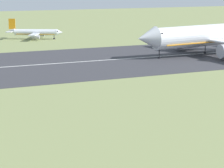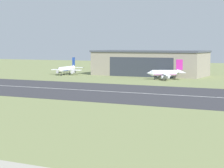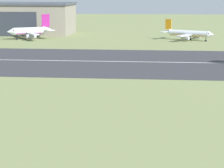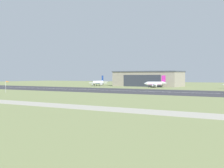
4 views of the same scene
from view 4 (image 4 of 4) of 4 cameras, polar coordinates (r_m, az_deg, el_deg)
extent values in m
plane|color=#7A8451|center=(142.14, -9.70, -2.31)|extent=(657.64, 657.64, 0.00)
cube|color=#333338|center=(193.55, 3.02, -1.26)|extent=(417.64, 55.14, 0.06)
cube|color=silver|center=(193.54, 3.02, -1.25)|extent=(375.87, 0.70, 0.01)
cube|color=#A8A393|center=(121.09, -19.66, -3.04)|extent=(313.23, 10.64, 0.05)
cube|color=gray|center=(280.33, 6.60, 0.89)|extent=(59.79, 24.91, 12.66)
cube|color=#424751|center=(280.34, 6.61, 2.28)|extent=(60.79, 25.91, 0.90)
cube|color=#2D333D|center=(269.17, 5.43, 0.60)|extent=(35.87, 0.12, 10.13)
cube|color=silver|center=(238.64, 19.79, -0.10)|extent=(3.69, 4.21, 0.24)
cylinder|color=silver|center=(251.47, 7.79, 0.09)|extent=(11.62, 8.60, 2.93)
cone|color=silver|center=(250.80, 6.15, 0.09)|extent=(3.77, 3.87, 2.93)
cone|color=silver|center=(252.40, 9.52, 0.21)|extent=(4.37, 4.07, 2.64)
cube|color=black|center=(250.90, 6.48, 0.23)|extent=(2.23, 2.70, 0.44)
cube|color=#991E7A|center=(251.50, 7.79, -0.09)|extent=(10.53, 7.86, 0.20)
cube|color=silver|center=(257.93, 7.58, 0.02)|extent=(7.04, 9.74, 0.40)
cylinder|color=#A8A8B2|center=(257.11, 7.50, -0.25)|extent=(4.20, 3.52, 1.82)
cube|color=silver|center=(245.00, 7.90, -0.07)|extent=(7.04, 9.74, 0.40)
cylinder|color=#A8A8B2|center=(245.79, 7.78, -0.33)|extent=(4.20, 3.52, 1.82)
cube|color=#991E7A|center=(252.28, 9.40, 0.99)|extent=(2.87, 1.88, 4.98)
cube|color=silver|center=(256.06, 9.38, 0.21)|extent=(4.70, 5.28, 0.24)
cube|color=silver|center=(248.72, 9.61, 0.17)|extent=(4.70, 5.28, 0.24)
cylinder|color=black|center=(251.08, 6.72, -0.43)|extent=(0.24, 0.24, 1.71)
cylinder|color=black|center=(251.10, 6.72, -0.58)|extent=(0.84, 0.84, 0.44)
cylinder|color=black|center=(253.32, 7.81, -0.42)|extent=(0.24, 0.24, 1.71)
cylinder|color=black|center=(253.34, 7.80, -0.56)|extent=(0.84, 0.84, 0.44)
cylinder|color=black|center=(249.83, 7.89, -0.45)|extent=(0.24, 0.24, 1.71)
cylinder|color=black|center=(249.85, 7.89, -0.59)|extent=(0.84, 0.84, 0.44)
cylinder|color=white|center=(287.66, -2.56, 0.31)|extent=(4.99, 16.40, 2.81)
cone|color=white|center=(279.39, -3.44, 0.27)|extent=(3.13, 2.89, 2.81)
cone|color=white|center=(296.35, -1.69, 0.45)|extent=(2.96, 3.69, 2.53)
cube|color=black|center=(280.61, -3.31, 0.39)|extent=(2.52, 1.42, 0.44)
cube|color=navy|center=(287.67, -2.56, 0.16)|extent=(4.63, 14.78, 0.20)
cube|color=white|center=(289.74, -3.48, 0.22)|extent=(7.60, 3.62, 0.40)
cylinder|color=#A8A8B2|center=(289.03, -3.43, 0.00)|extent=(2.22, 3.86, 1.74)
cube|color=white|center=(285.09, -1.69, 0.20)|extent=(7.60, 3.62, 0.40)
cylinder|color=#A8A8B2|center=(284.91, -1.84, -0.02)|extent=(2.22, 3.86, 1.74)
cube|color=navy|center=(295.86, -1.74, 1.08)|extent=(0.69, 3.07, 4.78)
cube|color=white|center=(297.86, -2.32, 0.43)|extent=(4.62, 3.24, 0.24)
cube|color=white|center=(294.69, -1.09, 0.42)|extent=(4.62, 3.24, 0.24)
cylinder|color=black|center=(281.63, -3.21, -0.19)|extent=(0.24, 0.24, 1.88)
cylinder|color=black|center=(281.65, -3.21, -0.34)|extent=(0.84, 0.84, 0.44)
cylinder|color=black|center=(288.65, -2.84, -0.15)|extent=(0.24, 0.24, 1.88)
cylinder|color=black|center=(288.68, -2.84, -0.29)|extent=(0.84, 0.84, 0.44)
cylinder|color=black|center=(287.10, -2.25, -0.16)|extent=(0.24, 0.24, 1.88)
cylinder|color=black|center=(287.13, -2.25, -0.30)|extent=(0.84, 0.84, 0.44)
cylinder|color=#B7B7BC|center=(180.87, -18.88, -0.53)|extent=(0.14, 0.14, 6.40)
cone|color=orange|center=(181.11, -18.51, 0.41)|extent=(1.41, 2.21, 0.60)
camera|label=1|loc=(111.11, -39.00, 7.36)|focal=85.00mm
camera|label=2|loc=(46.15, -12.41, 10.06)|focal=70.00mm
camera|label=3|loc=(57.94, -30.92, 11.62)|focal=85.00mm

